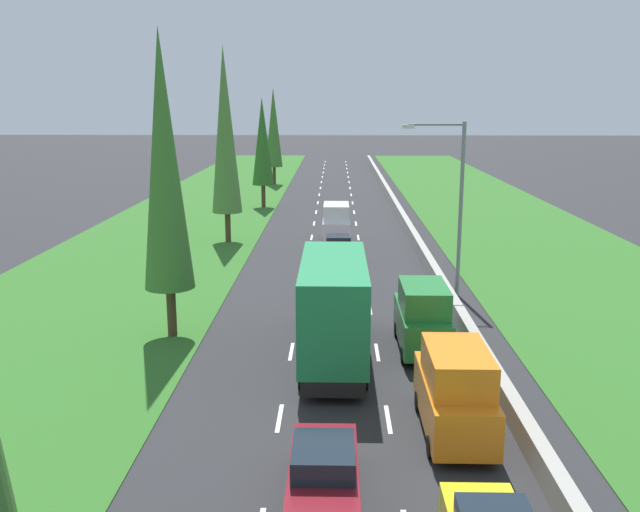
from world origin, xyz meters
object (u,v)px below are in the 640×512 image
at_px(maroon_sedan_centre_lane, 324,473).
at_px(street_light_mast, 454,197).
at_px(green_van_right_lane, 423,317).
at_px(poplar_tree_third, 225,131).
at_px(grey_sedan_centre_lane, 333,275).
at_px(white_van_centre_lane, 336,223).
at_px(poplar_tree_fifth, 274,128).
at_px(maroon_hatchback_centre_lane, 339,248).
at_px(orange_van_right_lane, 455,391).
at_px(green_box_truck_centre_lane, 334,305).
at_px(poplar_tree_second, 164,162).
at_px(poplar_tree_fourth, 262,142).

bearing_deg(maroon_sedan_centre_lane, street_light_mast, 71.72).
bearing_deg(green_van_right_lane, poplar_tree_third, 117.46).
height_order(maroon_sedan_centre_lane, grey_sedan_centre_lane, same).
bearing_deg(white_van_centre_lane, green_van_right_lane, -80.92).
xyz_separation_m(maroon_sedan_centre_lane, poplar_tree_fifth, (-7.24, 68.04, 6.05)).
xyz_separation_m(maroon_hatchback_centre_lane, poplar_tree_fifth, (-7.72, 41.13, 6.03)).
distance_m(orange_van_right_lane, green_van_right_lane, 7.29).
bearing_deg(green_box_truck_centre_lane, maroon_sedan_centre_lane, -91.24).
distance_m(green_box_truck_centre_lane, poplar_tree_third, 24.78).
bearing_deg(maroon_sedan_centre_lane, white_van_centre_lane, 89.42).
bearing_deg(orange_van_right_lane, poplar_tree_second, 140.81).
height_order(green_van_right_lane, poplar_tree_fourth, poplar_tree_fourth).
bearing_deg(green_van_right_lane, poplar_tree_fourth, 105.26).
xyz_separation_m(white_van_centre_lane, street_light_mast, (6.02, -13.77, 3.83)).
relative_size(maroon_sedan_centre_lane, grey_sedan_centre_lane, 1.00).
bearing_deg(poplar_tree_third, green_van_right_lane, -62.54).
bearing_deg(maroon_hatchback_centre_lane, poplar_tree_fourth, 107.52).
bearing_deg(green_box_truck_centre_lane, maroon_hatchback_centre_lane, 89.10).
bearing_deg(poplar_tree_second, poplar_tree_third, 92.00).
relative_size(white_van_centre_lane, poplar_tree_third, 0.36).
xyz_separation_m(poplar_tree_second, poplar_tree_third, (-0.71, 20.38, 0.43)).
relative_size(orange_van_right_lane, grey_sedan_centre_lane, 1.09).
distance_m(poplar_tree_third, poplar_tree_fourth, 16.74).
distance_m(grey_sedan_centre_lane, white_van_centre_lane, 12.94).
xyz_separation_m(maroon_hatchback_centre_lane, poplar_tree_third, (-7.98, 5.97, 7.11)).
xyz_separation_m(green_box_truck_centre_lane, poplar_tree_fifth, (-7.46, 57.99, 4.68)).
distance_m(orange_van_right_lane, white_van_centre_lane, 29.45).
distance_m(maroon_hatchback_centre_lane, white_van_centre_lane, 6.11).
bearing_deg(green_van_right_lane, street_light_mast, 72.94).
distance_m(maroon_hatchback_centre_lane, poplar_tree_fifth, 42.28).
distance_m(maroon_hatchback_centre_lane, street_light_mast, 10.62).
xyz_separation_m(maroon_sedan_centre_lane, grey_sedan_centre_lane, (0.17, 20.07, 0.00)).
height_order(green_box_truck_centre_lane, green_van_right_lane, green_box_truck_centre_lane).
bearing_deg(maroon_hatchback_centre_lane, white_van_centre_lane, 91.41).
bearing_deg(poplar_tree_third, poplar_tree_fifth, 89.57).
relative_size(orange_van_right_lane, white_van_centre_lane, 1.00).
bearing_deg(poplar_tree_fourth, poplar_tree_second, -90.22).
bearing_deg(street_light_mast, grey_sedan_centre_lane, 172.20).
distance_m(orange_van_right_lane, poplar_tree_third, 31.96).
bearing_deg(orange_van_right_lane, grey_sedan_centre_lane, 102.96).
distance_m(poplar_tree_fifth, street_light_mast, 50.70).
bearing_deg(maroon_hatchback_centre_lane, maroon_sedan_centre_lane, -91.02).
relative_size(maroon_hatchback_centre_lane, poplar_tree_second, 0.30).
xyz_separation_m(maroon_sedan_centre_lane, poplar_tree_third, (-7.50, 32.88, 7.14)).
bearing_deg(grey_sedan_centre_lane, green_box_truck_centre_lane, -89.73).
bearing_deg(orange_van_right_lane, poplar_tree_fourth, 103.02).
xyz_separation_m(green_box_truck_centre_lane, grey_sedan_centre_lane, (-0.05, 10.02, -1.37)).
xyz_separation_m(white_van_centre_lane, poplar_tree_fifth, (-7.57, 35.05, 5.46)).
height_order(maroon_sedan_centre_lane, maroon_hatchback_centre_lane, maroon_hatchback_centre_lane).
distance_m(maroon_hatchback_centre_lane, poplar_tree_fourth, 24.31).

